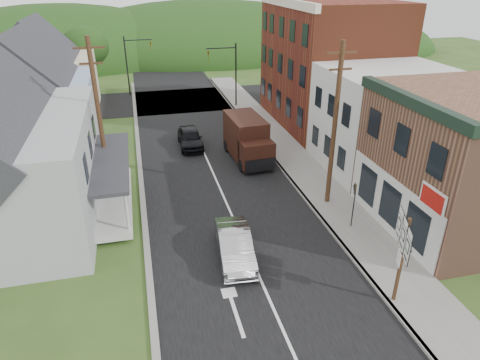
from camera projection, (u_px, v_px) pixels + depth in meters
ground at (248, 252)px, 20.27m from camera, size 120.00×120.00×0.00m
road at (210, 167)px, 28.98m from camera, size 9.00×90.00×0.02m
cross_road at (181, 100)px, 43.79m from camera, size 60.00×9.00×0.02m
sidewalk_right at (303, 169)px, 28.48m from camera, size 2.80×55.00×0.15m
curb_right at (284, 171)px, 28.19m from camera, size 0.20×55.00×0.15m
curb_left at (142, 187)px, 26.22m from camera, size 0.30×55.00×0.12m
storefront_tan at (469, 161)px, 21.15m from camera, size 8.00×8.00×7.00m
storefront_white at (387, 120)px, 27.80m from camera, size 8.00×7.00×6.50m
storefront_red at (328, 64)px, 35.30m from camera, size 8.00×12.00×10.00m
house_blue at (43, 97)px, 31.09m from camera, size 7.14×8.16×7.28m
house_cream at (53, 72)px, 38.82m from camera, size 7.14×8.16×7.28m
utility_pole_right at (335, 126)px, 22.47m from camera, size 1.60×0.26×9.00m
utility_pole_left at (99, 117)px, 23.79m from camera, size 1.60×0.26×9.00m
traffic_signal_right at (229, 68)px, 40.01m from camera, size 2.87×0.20×6.00m
traffic_signal_left at (133, 59)px, 44.26m from camera, size 2.87×0.20×6.00m
tree_left_d at (85, 47)px, 44.06m from camera, size 4.80×4.80×6.94m
forested_ridge at (160, 54)px, 68.18m from camera, size 90.00×30.00×16.00m
silver_sedan at (235, 246)px, 19.53m from camera, size 1.85×4.35×1.39m
dark_sedan at (190, 138)px, 32.01m from camera, size 1.72×4.17×1.41m
delivery_van at (248, 139)px, 29.52m from camera, size 2.46×5.44×2.98m
route_sign_cluster at (402, 249)px, 16.07m from camera, size 0.88×2.03×3.78m
warning_sign at (354, 198)px, 21.31m from camera, size 0.23×0.68×2.55m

